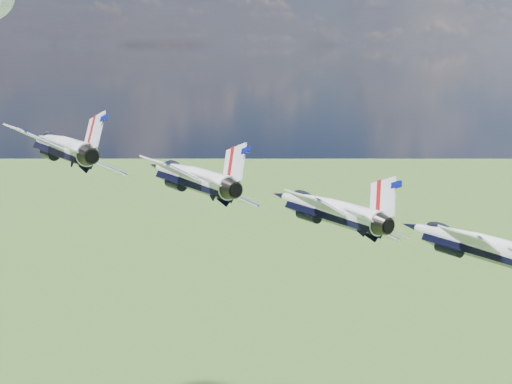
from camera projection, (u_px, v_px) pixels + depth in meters
jet_0 at (60, 146)px, 69.30m from camera, size 12.39×16.79×9.64m
jet_1 at (189, 176)px, 67.46m from camera, size 12.39×16.79×9.64m
jet_2 at (325, 208)px, 65.63m from camera, size 12.39×16.79×9.64m
jet_3 at (469, 242)px, 63.80m from camera, size 12.39×16.79×9.64m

